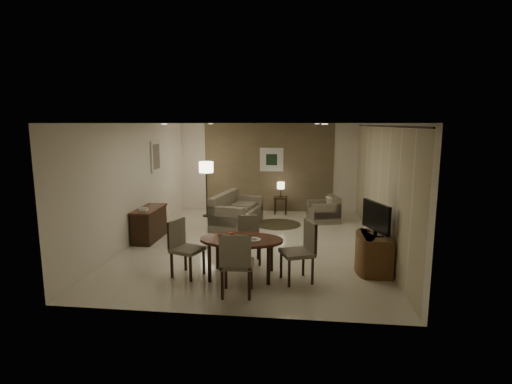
# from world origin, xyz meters

# --- Properties ---
(room_shell) EXTENTS (5.50, 7.00, 2.70)m
(room_shell) POSITION_xyz_m (0.00, 0.40, 1.35)
(room_shell) COLOR beige
(room_shell) RESTS_ON ground
(taupe_accent) EXTENTS (3.96, 0.03, 2.70)m
(taupe_accent) POSITION_xyz_m (0.00, 3.48, 1.35)
(taupe_accent) COLOR #726247
(taupe_accent) RESTS_ON wall_back
(curtain_wall) EXTENTS (0.08, 6.70, 2.58)m
(curtain_wall) POSITION_xyz_m (2.68, 0.00, 1.32)
(curtain_wall) COLOR beige
(curtain_wall) RESTS_ON wall_right
(curtain_rod) EXTENTS (0.03, 6.80, 0.03)m
(curtain_rod) POSITION_xyz_m (2.68, 0.00, 2.64)
(curtain_rod) COLOR black
(curtain_rod) RESTS_ON wall_right
(art_back_frame) EXTENTS (0.72, 0.03, 0.72)m
(art_back_frame) POSITION_xyz_m (0.10, 3.46, 1.60)
(art_back_frame) COLOR silver
(art_back_frame) RESTS_ON wall_back
(art_back_canvas) EXTENTS (0.34, 0.01, 0.34)m
(art_back_canvas) POSITION_xyz_m (0.10, 3.44, 1.60)
(art_back_canvas) COLOR black
(art_back_canvas) RESTS_ON wall_back
(art_left_frame) EXTENTS (0.03, 0.60, 0.80)m
(art_left_frame) POSITION_xyz_m (-2.72, 1.20, 1.85)
(art_left_frame) COLOR silver
(art_left_frame) RESTS_ON wall_left
(art_left_canvas) EXTENTS (0.01, 0.46, 0.64)m
(art_left_canvas) POSITION_xyz_m (-2.71, 1.20, 1.85)
(art_left_canvas) COLOR gray
(art_left_canvas) RESTS_ON wall_left
(downlight_nl) EXTENTS (0.10, 0.10, 0.01)m
(downlight_nl) POSITION_xyz_m (-1.40, -1.80, 2.69)
(downlight_nl) COLOR white
(downlight_nl) RESTS_ON ceiling
(downlight_nr) EXTENTS (0.10, 0.10, 0.01)m
(downlight_nr) POSITION_xyz_m (1.40, -1.80, 2.69)
(downlight_nr) COLOR white
(downlight_nr) RESTS_ON ceiling
(downlight_fl) EXTENTS (0.10, 0.10, 0.01)m
(downlight_fl) POSITION_xyz_m (-1.40, 1.80, 2.69)
(downlight_fl) COLOR white
(downlight_fl) RESTS_ON ceiling
(downlight_fr) EXTENTS (0.10, 0.10, 0.01)m
(downlight_fr) POSITION_xyz_m (1.40, 1.80, 2.69)
(downlight_fr) COLOR white
(downlight_fr) RESTS_ON ceiling
(console_desk) EXTENTS (0.48, 1.20, 0.75)m
(console_desk) POSITION_xyz_m (-2.49, 0.00, 0.38)
(console_desk) COLOR #4F2419
(console_desk) RESTS_ON floor
(telephone) EXTENTS (0.20, 0.14, 0.09)m
(telephone) POSITION_xyz_m (-2.49, -0.30, 0.80)
(telephone) COLOR white
(telephone) RESTS_ON console_desk
(tv_cabinet) EXTENTS (0.48, 0.90, 0.70)m
(tv_cabinet) POSITION_xyz_m (2.40, -1.50, 0.35)
(tv_cabinet) COLOR brown
(tv_cabinet) RESTS_ON floor
(flat_tv) EXTENTS (0.36, 0.85, 0.60)m
(flat_tv) POSITION_xyz_m (2.38, -1.50, 1.02)
(flat_tv) COLOR black
(flat_tv) RESTS_ON tv_cabinet
(dining_table) EXTENTS (1.47, 0.92, 0.69)m
(dining_table) POSITION_xyz_m (0.00, -2.01, 0.35)
(dining_table) COLOR #4F2419
(dining_table) RESTS_ON floor
(chair_near) EXTENTS (0.53, 0.53, 1.04)m
(chair_near) POSITION_xyz_m (0.05, -2.77, 0.52)
(chair_near) COLOR gray
(chair_near) RESTS_ON floor
(chair_far) EXTENTS (0.52, 0.52, 0.91)m
(chair_far) POSITION_xyz_m (0.05, -1.29, 0.45)
(chair_far) COLOR gray
(chair_far) RESTS_ON floor
(chair_left) EXTENTS (0.62, 0.62, 1.01)m
(chair_left) POSITION_xyz_m (-0.95, -2.10, 0.50)
(chair_left) COLOR gray
(chair_left) RESTS_ON floor
(chair_right) EXTENTS (0.66, 0.66, 1.04)m
(chair_right) POSITION_xyz_m (0.97, -2.12, 0.52)
(chair_right) COLOR gray
(chair_right) RESTS_ON floor
(plate_a) EXTENTS (0.26, 0.26, 0.02)m
(plate_a) POSITION_xyz_m (-0.18, -1.96, 0.70)
(plate_a) COLOR white
(plate_a) RESTS_ON dining_table
(plate_b) EXTENTS (0.26, 0.26, 0.02)m
(plate_b) POSITION_xyz_m (0.22, -2.06, 0.70)
(plate_b) COLOR white
(plate_b) RESTS_ON dining_table
(fruit_apple) EXTENTS (0.09, 0.09, 0.09)m
(fruit_apple) POSITION_xyz_m (-0.18, -1.96, 0.75)
(fruit_apple) COLOR #9D3412
(fruit_apple) RESTS_ON plate_a
(napkin) EXTENTS (0.12, 0.08, 0.03)m
(napkin) POSITION_xyz_m (0.22, -2.06, 0.72)
(napkin) COLOR white
(napkin) RESTS_ON plate_b
(round_rug) EXTENTS (1.23, 1.23, 0.01)m
(round_rug) POSITION_xyz_m (0.41, 1.77, 0.01)
(round_rug) COLOR #473B27
(round_rug) RESTS_ON floor
(sofa) EXTENTS (1.96, 1.22, 0.86)m
(sofa) POSITION_xyz_m (-0.66, 1.53, 0.43)
(sofa) COLOR gray
(sofa) RESTS_ON floor
(armchair) EXTENTS (0.93, 0.96, 0.71)m
(armchair) POSITION_xyz_m (1.64, 2.25, 0.35)
(armchair) COLOR gray
(armchair) RESTS_ON floor
(side_table) EXTENTS (0.40, 0.40, 0.51)m
(side_table) POSITION_xyz_m (0.41, 3.07, 0.26)
(side_table) COLOR black
(side_table) RESTS_ON floor
(table_lamp) EXTENTS (0.22, 0.22, 0.50)m
(table_lamp) POSITION_xyz_m (0.41, 3.07, 0.76)
(table_lamp) COLOR #FFEAC1
(table_lamp) RESTS_ON side_table
(floor_lamp) EXTENTS (0.41, 0.41, 1.60)m
(floor_lamp) POSITION_xyz_m (-1.72, 2.51, 0.80)
(floor_lamp) COLOR #FFE5B7
(floor_lamp) RESTS_ON floor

